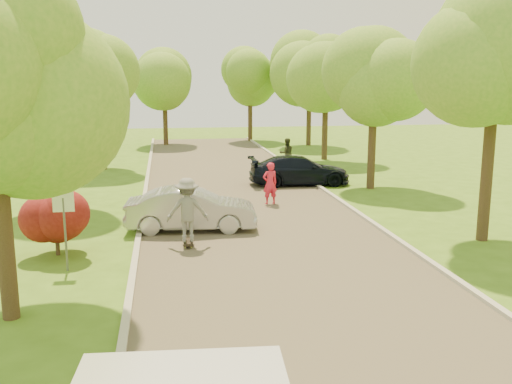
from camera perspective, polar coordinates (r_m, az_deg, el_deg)
ground at (r=12.67m, az=6.07°, el=-12.31°), size 100.00×100.00×0.00m
road at (r=20.09m, az=0.09°, el=-3.33°), size 8.00×60.00×0.01m
curb_left at (r=19.86m, az=-11.54°, el=-3.57°), size 0.18×60.00×0.12m
curb_right at (r=21.10m, az=11.03°, el=-2.68°), size 0.18×60.00×0.12m
street_sign at (r=15.82m, az=-18.65°, el=-2.10°), size 0.55×0.06×2.17m
red_shrub at (r=17.45m, az=-19.39°, el=-2.52°), size 1.70×1.70×1.95m
tree_l_mida at (r=12.60m, az=-24.16°, el=10.84°), size 4.71×4.60×7.39m
tree_l_midb at (r=23.49m, az=-18.45°, el=9.51°), size 4.30×4.20×6.62m
tree_l_far at (r=33.36m, az=-15.09°, el=11.54°), size 4.92×4.80×7.79m
tree_r_mida at (r=19.13m, az=23.42°, el=11.78°), size 5.13×5.00×7.95m
tree_r_midb at (r=27.01m, az=12.14°, el=10.60°), size 4.51×4.40×7.01m
tree_r_far at (r=36.70m, az=7.40°, el=12.33°), size 5.33×5.20×8.34m
tree_bg_a at (r=41.58m, az=-17.31°, el=11.06°), size 5.12×5.00×7.72m
tree_bg_b at (r=44.67m, az=5.67°, el=11.76°), size 5.12×5.00×7.95m
tree_bg_c at (r=45.20m, az=-8.91°, el=11.02°), size 4.92×4.80×7.33m
tree_bg_d at (r=47.77m, az=-0.33°, el=11.51°), size 5.12×5.00×7.72m
silver_sedan at (r=19.42m, az=-6.49°, el=-1.73°), size 4.51×1.89×1.45m
dark_sedan at (r=27.77m, az=4.34°, el=2.17°), size 4.93×2.12×1.42m
longboard at (r=17.79m, az=-6.80°, el=-4.98°), size 0.32×1.03×0.12m
skateboarder at (r=17.54m, az=-6.87°, el=-1.80°), size 1.31×0.78×1.98m
person_striped at (r=23.29m, az=1.41°, el=0.86°), size 0.71×0.54×1.74m
person_olive at (r=32.87m, az=3.08°, el=3.88°), size 0.90×0.73×1.74m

